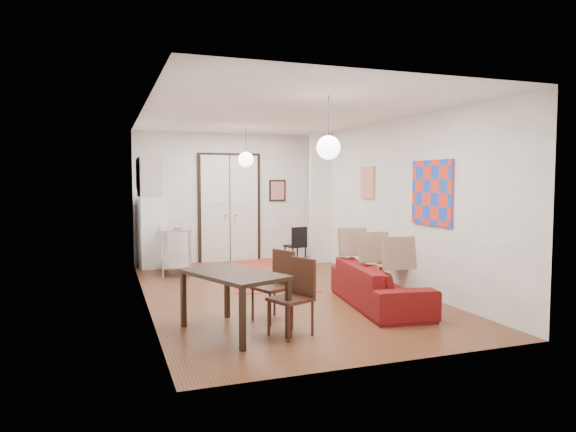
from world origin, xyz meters
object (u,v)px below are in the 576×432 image
object	(u,v)px
dining_table	(234,279)
dining_chair_near	(270,280)
black_side_chair	(294,242)
kitchen_counter	(176,243)
coffee_table	(381,267)
fridge	(152,232)
dining_chair_far	(288,290)
sofa	(379,285)

from	to	relation	value
dining_table	dining_chair_near	distance (m)	0.76
black_side_chair	dining_table	bearing A→B (deg)	49.60
kitchen_counter	coffee_table	bearing A→B (deg)	-34.87
black_side_chair	fridge	bearing A→B (deg)	-23.51
dining_table	black_side_chair	distance (m)	5.12
kitchen_counter	dining_chair_far	xyz separation A→B (m)	(0.72, -4.60, -0.06)
sofa	dining_table	size ratio (longest dim) A/B	1.42
coffee_table	kitchen_counter	xyz separation A→B (m)	(-3.05, 2.75, 0.20)
coffee_table	kitchen_counter	world-z (taller)	kitchen_counter
sofa	fridge	size ratio (longest dim) A/B	1.43
sofa	dining_chair_far	world-z (taller)	dining_chair_far
fridge	black_side_chair	size ratio (longest dim) A/B	1.80
dining_table	dining_chair_far	world-z (taller)	dining_chair_far
kitchen_counter	fridge	size ratio (longest dim) A/B	0.82
coffee_table	dining_chair_far	bearing A→B (deg)	-141.40
dining_table	kitchen_counter	bearing A→B (deg)	91.61
dining_table	black_side_chair	xyz separation A→B (m)	(2.43, 4.50, -0.17)
coffee_table	dining_chair_near	bearing A→B (deg)	-153.55
sofa	dining_chair_far	bearing A→B (deg)	123.54
sofa	dining_chair_near	distance (m)	1.73
dining_chair_near	black_side_chair	bearing A→B (deg)	133.45
kitchen_counter	dining_chair_near	world-z (taller)	dining_chair_near
kitchen_counter	dining_table	xyz separation A→B (m)	(0.12, -4.35, 0.07)
dining_chair_near	kitchen_counter	bearing A→B (deg)	168.23
coffee_table	dining_chair_near	xyz separation A→B (m)	(-2.33, -1.16, 0.15)
dining_chair_far	coffee_table	bearing A→B (deg)	106.35
dining_chair_near	dining_chair_far	bearing A→B (deg)	-22.24
fridge	dining_chair_far	distance (m)	5.49
kitchen_counter	dining_chair_near	xyz separation A→B (m)	(0.72, -3.90, -0.06)
sofa	coffee_table	xyz separation A→B (m)	(0.62, 1.04, 0.06)
sofa	dining_table	bearing A→B (deg)	111.56
coffee_table	sofa	bearing A→B (deg)	-120.72
coffee_table	black_side_chair	xyz separation A→B (m)	(-0.50, 2.90, 0.11)
sofa	dining_chair_far	xyz separation A→B (m)	(-1.71, -0.82, 0.21)
dining_table	black_side_chair	size ratio (longest dim) A/B	1.81
sofa	black_side_chair	distance (m)	3.95
dining_chair_near	black_side_chair	xyz separation A→B (m)	(1.83, 4.06, -0.04)
fridge	sofa	bearing A→B (deg)	-65.95
kitchen_counter	dining_table	distance (m)	4.35
kitchen_counter	dining_chair_far	distance (m)	4.66
dining_table	dining_chair_far	bearing A→B (deg)	-23.40
dining_chair_far	dining_chair_near	bearing A→B (deg)	157.76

